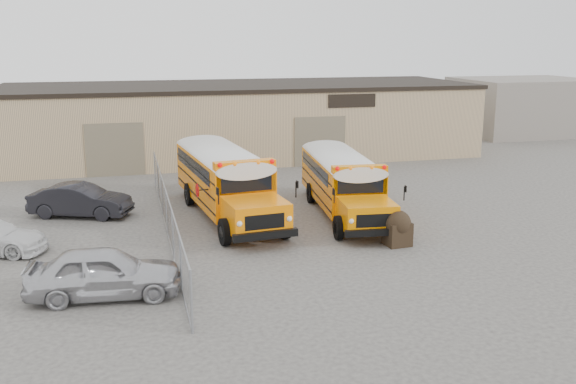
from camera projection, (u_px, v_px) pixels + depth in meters
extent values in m
plane|color=#464340|center=(336.00, 246.00, 24.05)|extent=(120.00, 120.00, 0.00)
cube|color=tan|center=(240.00, 121.00, 42.35)|extent=(30.00, 10.00, 4.50)
cube|color=black|center=(239.00, 86.00, 41.81)|extent=(30.20, 10.20, 0.25)
cube|color=black|center=(352.00, 101.00, 38.69)|extent=(3.00, 0.08, 0.80)
cube|color=#7D6F59|center=(115.00, 150.00, 35.87)|extent=(3.20, 0.08, 3.00)
cube|color=#7D6F59|center=(320.00, 141.00, 38.77)|extent=(3.20, 0.08, 3.00)
cylinder|color=gray|center=(191.00, 302.00, 16.74)|extent=(0.07, 0.07, 1.80)
cylinder|color=gray|center=(181.00, 264.00, 19.56)|extent=(0.07, 0.07, 1.80)
cylinder|color=gray|center=(173.00, 235.00, 22.39)|extent=(0.07, 0.07, 1.80)
cylinder|color=gray|center=(167.00, 213.00, 25.21)|extent=(0.07, 0.07, 1.80)
cylinder|color=gray|center=(162.00, 195.00, 28.04)|extent=(0.07, 0.07, 1.80)
cylinder|color=gray|center=(158.00, 181.00, 30.86)|extent=(0.07, 0.07, 1.80)
cylinder|color=gray|center=(155.00, 169.00, 33.69)|extent=(0.07, 0.07, 1.80)
cylinder|color=gray|center=(166.00, 191.00, 25.01)|extent=(0.05, 18.00, 0.05)
cylinder|color=gray|center=(168.00, 234.00, 25.41)|extent=(0.05, 18.00, 0.05)
cube|color=gray|center=(167.00, 213.00, 25.21)|extent=(0.02, 18.00, 1.70)
cube|color=gray|center=(523.00, 106.00, 51.94)|extent=(10.00, 8.00, 4.40)
cube|color=orange|center=(193.00, 155.00, 34.08)|extent=(3.30, 7.85, 2.06)
cube|color=orange|center=(216.00, 182.00, 29.70)|extent=(2.43, 2.43, 1.15)
cube|color=black|center=(210.00, 156.00, 30.49)|extent=(2.05, 0.28, 0.75)
cube|color=silver|center=(192.00, 133.00, 33.80)|extent=(3.31, 7.93, 0.40)
cube|color=orange|center=(208.00, 142.00, 30.55)|extent=(2.50, 0.76, 0.36)
sphere|color=#E50705|center=(187.00, 142.00, 29.95)|extent=(0.20, 0.20, 0.20)
sphere|color=#E50705|center=(231.00, 139.00, 30.67)|extent=(0.20, 0.20, 0.20)
sphere|color=orange|center=(199.00, 141.00, 30.15)|extent=(0.20, 0.20, 0.20)
sphere|color=orange|center=(219.00, 140.00, 30.47)|extent=(0.20, 0.20, 0.20)
cube|color=black|center=(223.00, 197.00, 28.73)|extent=(2.47, 0.48, 0.28)
cube|color=black|center=(179.00, 159.00, 37.82)|extent=(2.47, 0.46, 0.28)
cube|color=black|center=(193.00, 156.00, 34.09)|extent=(3.33, 7.70, 0.06)
cube|color=black|center=(191.00, 143.00, 34.21)|extent=(3.21, 6.66, 0.62)
cylinder|color=black|center=(191.00, 196.00, 29.53)|extent=(0.39, 1.07, 1.04)
cylinder|color=black|center=(240.00, 191.00, 30.35)|extent=(0.39, 1.07, 1.04)
cylinder|color=black|center=(166.00, 170.00, 35.30)|extent=(0.39, 1.07, 1.04)
cylinder|color=black|center=(209.00, 167.00, 36.11)|extent=(0.39, 1.07, 1.04)
cylinder|color=#BF0505|center=(170.00, 163.00, 31.09)|extent=(0.09, 0.56, 0.56)
cube|color=orange|center=(317.00, 157.00, 34.12)|extent=(2.94, 7.10, 1.87)
cube|color=orange|center=(335.00, 183.00, 29.94)|extent=(2.19, 2.19, 1.05)
cube|color=black|center=(331.00, 160.00, 30.70)|extent=(1.86, 0.24, 0.68)
cube|color=silver|center=(317.00, 137.00, 33.87)|extent=(2.95, 7.18, 0.36)
cube|color=orange|center=(330.00, 147.00, 30.76)|extent=(2.26, 0.67, 0.33)
sphere|color=#E50705|center=(311.00, 146.00, 30.39)|extent=(0.18, 0.18, 0.18)
sphere|color=#E50705|center=(350.00, 145.00, 30.68)|extent=(0.18, 0.18, 0.18)
sphere|color=orange|center=(322.00, 146.00, 30.47)|extent=(0.18, 0.18, 0.18)
sphere|color=orange|center=(340.00, 145.00, 30.60)|extent=(0.18, 0.18, 0.18)
cube|color=black|center=(340.00, 197.00, 29.00)|extent=(2.24, 0.42, 0.25)
cube|color=black|center=(305.00, 160.00, 37.69)|extent=(2.24, 0.40, 0.25)
cube|color=black|center=(317.00, 159.00, 34.14)|extent=(2.96, 6.97, 0.05)
cube|color=black|center=(316.00, 147.00, 34.26)|extent=(2.86, 6.02, 0.56)
cylinder|color=black|center=(312.00, 194.00, 29.99)|extent=(0.35, 0.97, 0.95)
cylinder|color=black|center=(357.00, 193.00, 30.32)|extent=(0.35, 0.97, 0.95)
cylinder|color=black|center=(292.00, 170.00, 35.51)|extent=(0.35, 0.97, 0.95)
cylinder|color=black|center=(331.00, 169.00, 35.83)|extent=(0.35, 0.97, 0.95)
cube|color=black|center=(397.00, 234.00, 24.07)|extent=(0.98, 0.90, 0.90)
sphere|color=black|center=(398.00, 223.00, 23.97)|extent=(0.99, 0.99, 0.99)
imported|color=silver|center=(104.00, 272.00, 19.19)|extent=(4.71, 2.23, 1.55)
imported|color=black|center=(80.00, 200.00, 27.91)|extent=(4.60, 2.99, 1.43)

